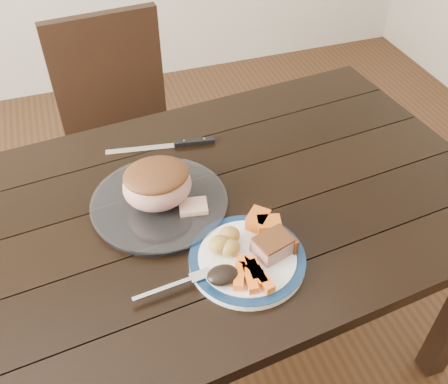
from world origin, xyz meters
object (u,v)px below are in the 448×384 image
object	(u,v)px
serving_platter	(160,204)
carving_knife	(181,144)
chair_far	(122,127)
fork	(178,284)
dining_table	(194,232)
pork_slice	(273,246)
dinner_plate	(247,260)
roast_joint	(157,186)

from	to	relation	value
serving_platter	carving_knife	xyz separation A→B (m)	(0.12, 0.23, -0.00)
chair_far	fork	size ratio (longest dim) A/B	5.21
carving_knife	chair_far	bearing A→B (deg)	113.43
serving_platter	fork	world-z (taller)	fork
dining_table	carving_knife	bearing A→B (deg)	80.92
carving_knife	serving_platter	bearing A→B (deg)	-108.14
serving_platter	chair_far	bearing A→B (deg)	90.09
pork_slice	chair_far	bearing A→B (deg)	102.40
dinner_plate	pork_slice	xyz separation A→B (m)	(0.06, -0.00, 0.03)
chair_far	dinner_plate	size ratio (longest dim) A/B	3.46
chair_far	carving_knife	world-z (taller)	chair_far
dining_table	chair_far	xyz separation A→B (m)	(-0.08, 0.74, -0.13)
pork_slice	fork	xyz separation A→B (m)	(-0.23, -0.02, -0.02)
serving_platter	carving_knife	size ratio (longest dim) A/B	1.07
chair_far	roast_joint	xyz separation A→B (m)	(0.00, -0.71, 0.30)
pork_slice	roast_joint	xyz separation A→B (m)	(-0.21, 0.25, 0.03)
dinner_plate	pork_slice	size ratio (longest dim) A/B	3.22
dinner_plate	carving_knife	xyz separation A→B (m)	(-0.03, 0.48, -0.00)
serving_platter	pork_slice	size ratio (longest dim) A/B	4.07
chair_far	dinner_plate	world-z (taller)	chair_far
dining_table	dinner_plate	xyz separation A→B (m)	(0.07, -0.21, 0.10)
chair_far	carving_knife	xyz separation A→B (m)	(0.12, -0.47, 0.23)
carving_knife	pork_slice	bearing A→B (deg)	-70.39
fork	carving_knife	xyz separation A→B (m)	(0.14, 0.50, -0.01)
chair_far	carving_knife	size ratio (longest dim) A/B	2.91
chair_far	fork	bearing A→B (deg)	83.45
carving_knife	dinner_plate	bearing A→B (deg)	-77.37
chair_far	dinner_plate	xyz separation A→B (m)	(0.15, -0.95, 0.23)
dining_table	serving_platter	size ratio (longest dim) A/B	4.93
roast_joint	carving_knife	distance (m)	0.27
pork_slice	roast_joint	distance (m)	0.33
chair_far	roast_joint	world-z (taller)	chair_far
pork_slice	fork	size ratio (longest dim) A/B	0.47
pork_slice	fork	distance (m)	0.23
fork	roast_joint	distance (m)	0.27
roast_joint	carving_knife	world-z (taller)	roast_joint
dinner_plate	dining_table	bearing A→B (deg)	108.74
fork	serving_platter	bearing A→B (deg)	79.58
chair_far	fork	xyz separation A→B (m)	(-0.02, -0.97, 0.25)
chair_far	serving_platter	xyz separation A→B (m)	(0.00, -0.71, 0.23)
dining_table	roast_joint	distance (m)	0.19
serving_platter	carving_knife	distance (m)	0.26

